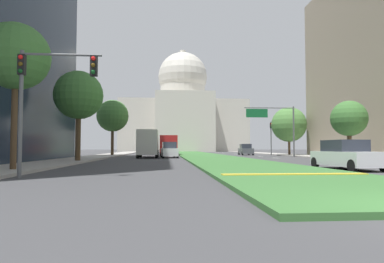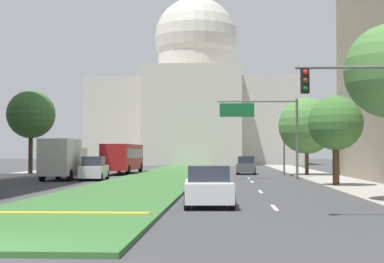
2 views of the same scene
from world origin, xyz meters
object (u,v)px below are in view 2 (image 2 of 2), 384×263
object	(u,v)px
sedan_distant	(246,166)
sedan_midblock	(94,169)
street_tree_right_mid	(336,123)
street_tree_left_far	(31,115)
capitol_building	(196,103)
street_tree_right_far	(307,126)
box_truck_delivery	(63,159)
sedan_lead_stopped	(208,187)
traffic_light_far_right	(284,140)
overhead_guide_sign	(266,121)
city_bus	(123,156)
traffic_light_near_right	(367,104)

from	to	relation	value
sedan_distant	sedan_midblock	bearing A→B (deg)	-133.09
street_tree_right_mid	street_tree_left_far	bearing A→B (deg)	144.50
capitol_building	street_tree_right_mid	bearing A→B (deg)	-80.33
street_tree_left_far	capitol_building	bearing A→B (deg)	76.72
capitol_building	sedan_distant	distance (m)	51.72
street_tree_right_far	sedan_distant	size ratio (longest dim) A/B	1.59
box_truck_delivery	sedan_lead_stopped	bearing A→B (deg)	-61.10
traffic_light_far_right	overhead_guide_sign	xyz separation A→B (m)	(-2.29, -8.76, 1.37)
street_tree_right_mid	city_bus	bearing A→B (deg)	127.68
capitol_building	street_tree_left_far	xyz separation A→B (m)	(-12.80, -54.23, -5.49)
street_tree_right_mid	street_tree_left_far	world-z (taller)	street_tree_left_far
overhead_guide_sign	sedan_midblock	bearing A→B (deg)	-170.09
street_tree_right_far	capitol_building	bearing A→B (deg)	103.06
sedan_lead_stopped	overhead_guide_sign	bearing A→B (deg)	80.61
street_tree_right_far	city_bus	xyz separation A→B (m)	(-17.57, 5.11, -2.79)
overhead_guide_sign	traffic_light_far_right	bearing A→B (deg)	75.38
traffic_light_near_right	sedan_distant	bearing A→B (deg)	93.89
street_tree_left_far	sedan_midblock	xyz separation A→B (m)	(8.02, -9.03, -4.86)
street_tree_right_mid	city_bus	size ratio (longest dim) A/B	0.52
sedan_distant	street_tree_right_far	bearing A→B (deg)	-43.80
box_truck_delivery	city_bus	world-z (taller)	box_truck_delivery
traffic_light_far_right	sedan_lead_stopped	xyz separation A→B (m)	(-6.27, -32.86, -2.54)
sedan_distant	traffic_light_near_right	bearing A→B (deg)	-86.11
sedan_lead_stopped	box_truck_delivery	bearing A→B (deg)	118.90
overhead_guide_sign	sedan_midblock	world-z (taller)	overhead_guide_sign
sedan_lead_stopped	city_bus	world-z (taller)	city_bus
capitol_building	overhead_guide_sign	distance (m)	61.87
street_tree_right_far	sedan_lead_stopped	bearing A→B (deg)	-105.02
traffic_light_near_right	sedan_distant	size ratio (longest dim) A/B	1.16
overhead_guide_sign	street_tree_right_mid	xyz separation A→B (m)	(3.53, -11.24, -0.72)
street_tree_right_far	box_truck_delivery	size ratio (longest dim) A/B	1.11
city_bus	sedan_distant	bearing A→B (deg)	-0.34
street_tree_right_mid	sedan_distant	distance (m)	22.77
capitol_building	box_truck_delivery	world-z (taller)	capitol_building
street_tree_right_mid	sedan_distant	size ratio (longest dim) A/B	1.27
street_tree_right_far	overhead_guide_sign	bearing A→B (deg)	-124.94
overhead_guide_sign	street_tree_right_mid	bearing A→B (deg)	-72.54
street_tree_left_far	box_truck_delivery	xyz separation A→B (m)	(5.55, -8.96, -4.04)
traffic_light_near_right	sedan_lead_stopped	xyz separation A→B (m)	(-5.43, 4.40, -3.02)
traffic_light_far_right	sedan_distant	distance (m)	4.76
street_tree_left_far	street_tree_right_far	size ratio (longest dim) A/B	1.13
sedan_distant	street_tree_right_mid	bearing A→B (deg)	-77.81
traffic_light_far_right	sedan_distant	xyz separation A→B (m)	(-3.51, 2.04, -2.49)
street_tree_right_far	sedan_midblock	xyz separation A→B (m)	(-17.57, -8.13, -3.70)
traffic_light_near_right	city_bus	distance (m)	42.17
city_bus	street_tree_left_far	bearing A→B (deg)	-152.33
street_tree_right_mid	street_tree_left_far	size ratio (longest dim) A/B	0.71
sedan_midblock	traffic_light_near_right	bearing A→B (deg)	-60.16
overhead_guide_sign	street_tree_left_far	xyz separation A→B (m)	(-21.57, 6.67, 1.03)
overhead_guide_sign	sedan_midblock	distance (m)	14.28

